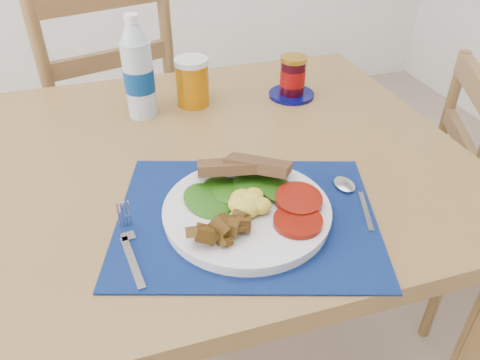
% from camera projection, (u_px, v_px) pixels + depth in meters
% --- Properties ---
extents(table, '(1.40, 0.90, 0.75)m').
position_uv_depth(table, '(135.00, 198.00, 1.00)').
color(table, brown).
rests_on(table, ground).
extents(chair_far, '(0.54, 0.53, 1.19)m').
position_uv_depth(chair_far, '(105.00, 93.00, 1.59)').
color(chair_far, brown).
rests_on(chair_far, ground).
extents(placemat, '(0.53, 0.47, 0.00)m').
position_uv_depth(placemat, '(247.00, 217.00, 0.82)').
color(placemat, black).
rests_on(placemat, table).
extents(breakfast_plate, '(0.29, 0.29, 0.07)m').
position_uv_depth(breakfast_plate, '(244.00, 209.00, 0.80)').
color(breakfast_plate, silver).
rests_on(breakfast_plate, placemat).
extents(fork, '(0.03, 0.17, 0.00)m').
position_uv_depth(fork, '(130.00, 245.00, 0.75)').
color(fork, '#B2B5BA').
rests_on(fork, placemat).
extents(spoon, '(0.05, 0.16, 0.00)m').
position_uv_depth(spoon, '(351.00, 193.00, 0.87)').
color(spoon, '#B2B5BA').
rests_on(spoon, placemat).
extents(water_bottle, '(0.07, 0.07, 0.24)m').
position_uv_depth(water_bottle, '(138.00, 73.00, 1.07)').
color(water_bottle, '#ADBFCC').
rests_on(water_bottle, table).
extents(juice_glass, '(0.08, 0.08, 0.11)m').
position_uv_depth(juice_glass, '(192.00, 83.00, 1.15)').
color(juice_glass, '#AF6304').
rests_on(juice_glass, table).
extents(jam_on_saucer, '(0.12, 0.12, 0.11)m').
position_uv_depth(jam_on_saucer, '(292.00, 79.00, 1.19)').
color(jam_on_saucer, '#04064A').
rests_on(jam_on_saucer, table).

